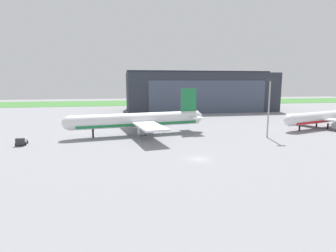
{
  "coord_description": "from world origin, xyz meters",
  "views": [
    {
      "loc": [
        -16.87,
        -55.54,
        16.57
      ],
      "look_at": [
        -3.67,
        16.77,
        4.69
      ],
      "focal_mm": 29.42,
      "sensor_mm": 36.0,
      "label": 1
    }
  ],
  "objects_px": {
    "maintenance_hangar": "(200,92)",
    "apron_light_mast": "(269,103)",
    "airliner_far_left": "(138,120)",
    "stair_truck": "(21,141)",
    "airliner_far_right": "(320,118)"
  },
  "relations": [
    {
      "from": "maintenance_hangar",
      "to": "apron_light_mast",
      "type": "relative_size",
      "value": 4.76
    },
    {
      "from": "airliner_far_left",
      "to": "maintenance_hangar",
      "type": "bearing_deg",
      "value": 59.48
    },
    {
      "from": "stair_truck",
      "to": "airliner_far_left",
      "type": "bearing_deg",
      "value": 14.91
    },
    {
      "from": "airliner_far_left",
      "to": "stair_truck",
      "type": "bearing_deg",
      "value": -165.09
    },
    {
      "from": "maintenance_hangar",
      "to": "stair_truck",
      "type": "relative_size",
      "value": 19.22
    },
    {
      "from": "maintenance_hangar",
      "to": "airliner_far_left",
      "type": "bearing_deg",
      "value": -120.52
    },
    {
      "from": "apron_light_mast",
      "to": "maintenance_hangar",
      "type": "bearing_deg",
      "value": 87.83
    },
    {
      "from": "airliner_far_right",
      "to": "stair_truck",
      "type": "height_order",
      "value": "airliner_far_right"
    },
    {
      "from": "maintenance_hangar",
      "to": "airliner_far_left",
      "type": "height_order",
      "value": "maintenance_hangar"
    },
    {
      "from": "stair_truck",
      "to": "maintenance_hangar",
      "type": "bearing_deg",
      "value": 47.02
    },
    {
      "from": "airliner_far_left",
      "to": "stair_truck",
      "type": "height_order",
      "value": "airliner_far_left"
    },
    {
      "from": "airliner_far_right",
      "to": "apron_light_mast",
      "type": "height_order",
      "value": "apron_light_mast"
    },
    {
      "from": "airliner_far_right",
      "to": "apron_light_mast",
      "type": "distance_m",
      "value": 30.66
    },
    {
      "from": "stair_truck",
      "to": "apron_light_mast",
      "type": "xyz_separation_m",
      "value": [
        69.27,
        -2.75,
        9.32
      ]
    },
    {
      "from": "airliner_far_left",
      "to": "stair_truck",
      "type": "xyz_separation_m",
      "value": [
        -31.51,
        -8.39,
        -3.55
      ]
    }
  ]
}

